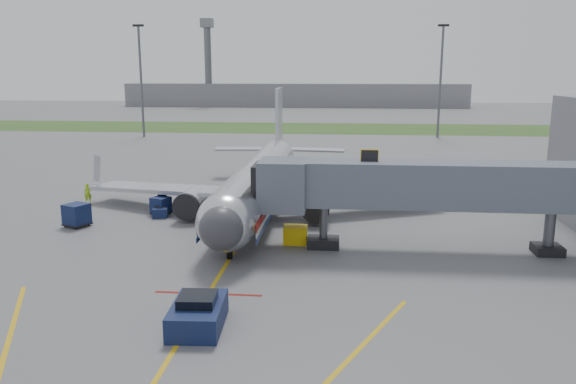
# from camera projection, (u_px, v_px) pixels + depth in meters

# --- Properties ---
(ground) EXTENTS (400.00, 400.00, 0.00)m
(ground) POSITION_uv_depth(u_px,v_px,m) (223.00, 269.00, 34.70)
(ground) COLOR #565659
(ground) RESTS_ON ground
(grass_strip) EXTENTS (300.00, 25.00, 0.01)m
(grass_strip) POSITION_uv_depth(u_px,v_px,m) (309.00, 128.00, 122.30)
(grass_strip) COLOR #2D4C1E
(grass_strip) RESTS_ON ground
(apron_markings) EXTENTS (21.52, 50.00, 0.01)m
(apron_markings) POSITION_uv_depth(u_px,v_px,m) (192.00, 320.00, 27.49)
(apron_markings) COLOR gold
(apron_markings) RESTS_ON ground
(airliner) EXTENTS (32.10, 35.67, 10.25)m
(airliner) POSITION_uv_depth(u_px,v_px,m) (259.00, 181.00, 48.99)
(airliner) COLOR silver
(airliner) RESTS_ON ground
(jet_bridge) EXTENTS (25.30, 4.00, 6.90)m
(jet_bridge) POSITION_uv_depth(u_px,v_px,m) (427.00, 186.00, 37.42)
(jet_bridge) COLOR slate
(jet_bridge) RESTS_ON ground
(light_mast_left) EXTENTS (2.00, 0.44, 20.40)m
(light_mast_left) POSITION_uv_depth(u_px,v_px,m) (141.00, 79.00, 103.40)
(light_mast_left) COLOR #595B60
(light_mast_left) RESTS_ON ground
(light_mast_right) EXTENTS (2.00, 0.44, 20.40)m
(light_mast_right) POSITION_uv_depth(u_px,v_px,m) (441.00, 79.00, 103.10)
(light_mast_right) COLOR #595B60
(light_mast_right) RESTS_ON ground
(distant_terminal) EXTENTS (120.00, 14.00, 8.00)m
(distant_terminal) POSITION_uv_depth(u_px,v_px,m) (295.00, 95.00, 200.27)
(distant_terminal) COLOR slate
(distant_terminal) RESTS_ON ground
(control_tower) EXTENTS (4.00, 4.00, 30.00)m
(control_tower) POSITION_uv_depth(u_px,v_px,m) (208.00, 56.00, 195.43)
(control_tower) COLOR #595B60
(control_tower) RESTS_ON ground
(pushback_tug) EXTENTS (2.60, 4.02, 1.62)m
(pushback_tug) POSITION_uv_depth(u_px,v_px,m) (198.00, 313.00, 26.69)
(pushback_tug) COLOR #0D1E3C
(pushback_tug) RESTS_ON ground
(baggage_cart_a) EXTENTS (1.81, 1.81, 1.50)m
(baggage_cart_a) POSITION_uv_depth(u_px,v_px,m) (161.00, 206.00, 47.86)
(baggage_cart_a) COLOR #0D1E3C
(baggage_cart_a) RESTS_ON ground
(baggage_cart_b) EXTENTS (2.20, 2.20, 1.80)m
(baggage_cart_b) POSITION_uv_depth(u_px,v_px,m) (77.00, 215.00, 44.14)
(baggage_cart_b) COLOR #0D1E3C
(baggage_cart_b) RESTS_ON ground
(baggage_cart_c) EXTENTS (2.01, 2.01, 1.76)m
(baggage_cart_c) POSITION_uv_depth(u_px,v_px,m) (192.00, 202.00, 48.59)
(baggage_cart_c) COLOR #0D1E3C
(baggage_cart_c) RESTS_ON ground
(belt_loader) EXTENTS (1.84, 3.87, 1.83)m
(belt_loader) POSITION_uv_depth(u_px,v_px,m) (161.00, 209.00, 48.00)
(belt_loader) COLOR #0D1E3C
(belt_loader) RESTS_ON ground
(ground_power_cart) EXTENTS (1.65, 1.11, 1.31)m
(ground_power_cart) POSITION_uv_depth(u_px,v_px,m) (295.00, 235.00, 39.67)
(ground_power_cart) COLOR #DDB60D
(ground_power_cart) RESTS_ON ground
(ramp_worker) EXTENTS (0.80, 0.69, 1.86)m
(ramp_worker) POSITION_uv_depth(u_px,v_px,m) (88.00, 193.00, 51.92)
(ramp_worker) COLOR #98CD18
(ramp_worker) RESTS_ON ground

